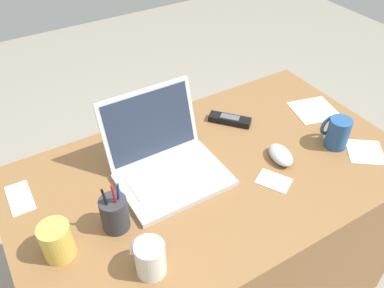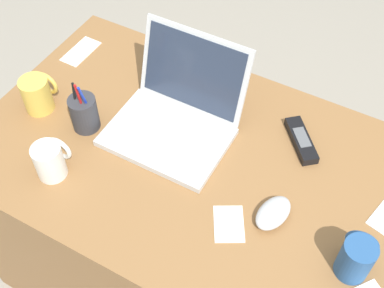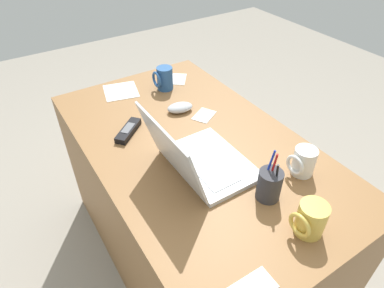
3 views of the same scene
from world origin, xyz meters
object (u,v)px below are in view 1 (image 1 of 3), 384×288
at_px(laptop, 166,161).
at_px(coffee_mug_spare, 56,240).
at_px(cordless_phone, 230,120).
at_px(coffee_mug_white, 337,132).
at_px(coffee_mug_tall, 150,257).
at_px(pen_holder, 115,213).
at_px(computer_mouse, 281,155).

xyz_separation_m(laptop, coffee_mug_spare, (-0.38, -0.12, 0.00)).
xyz_separation_m(coffee_mug_spare, cordless_phone, (0.71, 0.24, -0.04)).
bearing_deg(coffee_mug_white, laptop, 162.37).
relative_size(coffee_mug_tall, pen_holder, 0.58).
bearing_deg(coffee_mug_spare, cordless_phone, 18.34).
height_order(coffee_mug_white, coffee_mug_spare, coffee_mug_white).
xyz_separation_m(coffee_mug_tall, cordless_phone, (0.53, 0.40, -0.04)).
bearing_deg(cordless_phone, coffee_mug_spare, -161.66).
height_order(computer_mouse, pen_holder, pen_holder).
bearing_deg(cordless_phone, coffee_mug_white, -51.35).
bearing_deg(computer_mouse, coffee_mug_white, 1.60).
distance_m(coffee_mug_tall, pen_holder, 0.17).
height_order(computer_mouse, coffee_mug_tall, coffee_mug_tall).
relative_size(laptop, coffee_mug_spare, 3.13).
height_order(computer_mouse, cordless_phone, computer_mouse).
bearing_deg(coffee_mug_tall, laptop, 55.20).
height_order(laptop, cordless_phone, laptop).
bearing_deg(coffee_mug_white, cordless_phone, 128.65).
xyz_separation_m(coffee_mug_tall, pen_holder, (-0.02, 0.17, 0.00)).
bearing_deg(cordless_phone, laptop, -160.81).
relative_size(coffee_mug_spare, pen_holder, 0.61).
bearing_deg(pen_holder, laptop, 28.06).
xyz_separation_m(computer_mouse, coffee_mug_tall, (-0.55, -0.15, 0.03)).
height_order(coffee_mug_tall, coffee_mug_spare, coffee_mug_spare).
relative_size(coffee_mug_white, cordless_phone, 0.74).
relative_size(coffee_mug_tall, cordless_phone, 0.68).
distance_m(coffee_mug_white, coffee_mug_spare, 0.94).
height_order(laptop, computer_mouse, laptop).
xyz_separation_m(laptop, coffee_mug_tall, (-0.20, -0.29, 0.00)).
distance_m(coffee_mug_white, cordless_phone, 0.38).
bearing_deg(cordless_phone, coffee_mug_tall, -142.67).
distance_m(computer_mouse, cordless_phone, 0.25).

